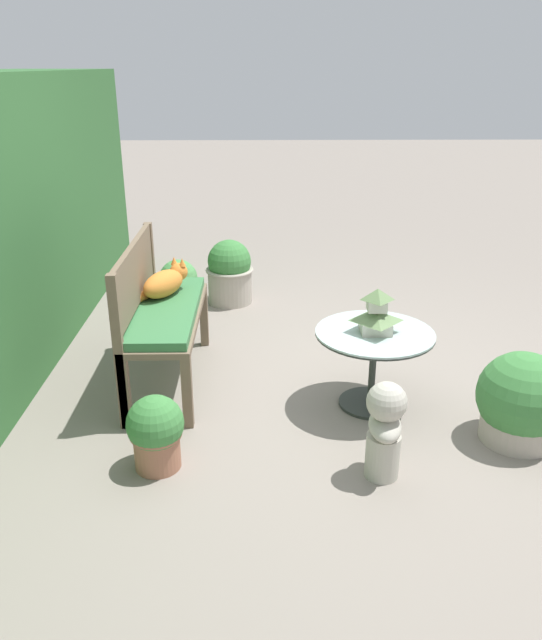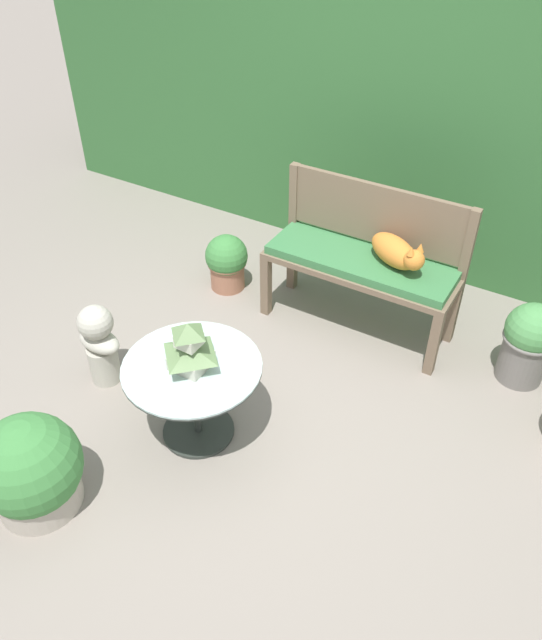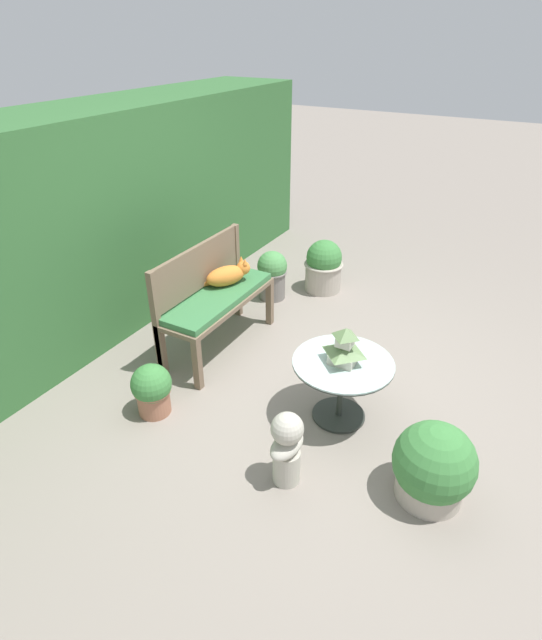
{
  "view_description": "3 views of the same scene",
  "coord_description": "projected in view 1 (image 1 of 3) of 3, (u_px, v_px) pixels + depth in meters",
  "views": [
    {
      "loc": [
        -3.74,
        0.43,
        2.04
      ],
      "look_at": [
        -0.1,
        0.37,
        0.54
      ],
      "focal_mm": 35.0,
      "sensor_mm": 36.0,
      "label": 1
    },
    {
      "loc": [
        1.34,
        -2.1,
        2.72
      ],
      "look_at": [
        -0.1,
        0.32,
        0.46
      ],
      "focal_mm": 35.0,
      "sensor_mm": 36.0,
      "label": 2
    },
    {
      "loc": [
        -3.04,
        -1.24,
        2.6
      ],
      "look_at": [
        0.18,
        0.56,
        0.41
      ],
      "focal_mm": 28.0,
      "sensor_mm": 36.0,
      "label": 3
    }
  ],
  "objects": [
    {
      "name": "potted_plant_table_near",
      "position": [
        156.0,
        432.0,
        3.33
      ],
      "size": [
        0.31,
        0.31,
        0.42
      ],
      "color": "#9E664C",
      "rests_on": "ground"
    },
    {
      "name": "cat",
      "position": [
        165.0,
        282.0,
        4.29
      ],
      "size": [
        0.43,
        0.39,
        0.23
      ],
      "rotation": [
        0.0,
        0.0,
        -0.5
      ],
      "color": "orange",
      "rests_on": "garden_bench"
    },
    {
      "name": "bench_backrest",
      "position": [
        135.0,
        286.0,
        4.07
      ],
      "size": [
        1.25,
        0.06,
        0.97
      ],
      "color": "brown",
      "rests_on": "ground"
    },
    {
      "name": "potted_plant_table_far",
      "position": [
        521.0,
        402.0,
        3.56
      ],
      "size": [
        0.51,
        0.51,
        0.55
      ],
      "color": "#ADA393",
      "rests_on": "ground"
    },
    {
      "name": "pagoda_birdhouse",
      "position": [
        376.0,
        314.0,
        3.79
      ],
      "size": [
        0.25,
        0.25,
        0.28
      ],
      "color": "beige",
      "rests_on": "patio_table"
    },
    {
      "name": "ground",
      "position": [
        325.0,
        387.0,
        4.24
      ],
      "size": [
        30.0,
        30.0,
        0.0
      ],
      "primitive_type": "plane",
      "color": "gray"
    },
    {
      "name": "potted_plant_path_edge",
      "position": [
        179.0,
        289.0,
        5.24
      ],
      "size": [
        0.32,
        0.32,
        0.54
      ],
      "color": "slate",
      "rests_on": "ground"
    },
    {
      "name": "garden_bust",
      "position": [
        385.0,
        427.0,
        3.23
      ],
      "size": [
        0.31,
        0.21,
        0.55
      ],
      "rotation": [
        0.0,
        0.0,
        -0.09
      ],
      "color": "#B7B2A3",
      "rests_on": "ground"
    },
    {
      "name": "patio_table",
      "position": [
        374.0,
        348.0,
        3.88
      ],
      "size": [
        0.74,
        0.74,
        0.51
      ],
      "color": "#2D332D",
      "rests_on": "ground"
    },
    {
      "name": "potted_plant_hedge_corner",
      "position": [
        230.0,
        272.0,
        5.66
      ],
      "size": [
        0.44,
        0.44,
        0.59
      ],
      "color": "#ADA393",
      "rests_on": "ground"
    },
    {
      "name": "garden_bench",
      "position": [
        167.0,
        317.0,
        4.16
      ],
      "size": [
        1.25,
        0.43,
        0.55
      ],
      "color": "brown",
      "rests_on": "ground"
    }
  ]
}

